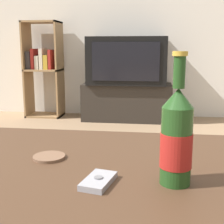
{
  "coord_description": "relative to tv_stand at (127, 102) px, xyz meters",
  "views": [
    {
      "loc": [
        0.19,
        -0.74,
        0.8
      ],
      "look_at": [
        0.07,
        0.23,
        0.6
      ],
      "focal_mm": 50.0,
      "sensor_mm": 36.0,
      "label": 1
    }
  ],
  "objects": [
    {
      "name": "cell_phone",
      "position": [
        0.17,
        -2.83,
        0.3
      ],
      "size": [
        0.08,
        0.11,
        0.02
      ],
      "rotation": [
        0.0,
        0.0,
        -0.22
      ],
      "color": "gray",
      "rests_on": "coffee_table"
    },
    {
      "name": "beer_bottle",
      "position": [
        0.34,
        -2.81,
        0.4
      ],
      "size": [
        0.07,
        0.07,
        0.3
      ],
      "color": "#1E4219",
      "rests_on": "coffee_table"
    },
    {
      "name": "coaster",
      "position": [
        0.01,
        -2.69,
        0.3
      ],
      "size": [
        0.09,
        0.09,
        0.01
      ],
      "color": "brown",
      "rests_on": "coffee_table"
    },
    {
      "name": "back_wall",
      "position": [
        0.09,
        0.28,
        1.09
      ],
      "size": [
        8.0,
        0.05,
        2.6
      ],
      "color": "silver",
      "rests_on": "ground_plane"
    },
    {
      "name": "television",
      "position": [
        0.0,
        -0.0,
        0.46
      ],
      "size": [
        0.85,
        0.5,
        0.51
      ],
      "color": "black",
      "rests_on": "tv_stand"
    },
    {
      "name": "coffee_table",
      "position": [
        0.09,
        -2.74,
        0.22
      ],
      "size": [
        1.18,
        0.73,
        0.5
      ],
      "color": "#422B1C",
      "rests_on": "ground_plane"
    },
    {
      "name": "tv_stand",
      "position": [
        0.0,
        0.0,
        0.0
      ],
      "size": [
        0.99,
        0.41,
        0.41
      ],
      "color": "#28231E",
      "rests_on": "ground_plane"
    },
    {
      "name": "bookshelf",
      "position": [
        -1.0,
        0.07,
        0.38
      ],
      "size": [
        0.41,
        0.3,
        1.11
      ],
      "color": "#99754C",
      "rests_on": "ground_plane"
    }
  ]
}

